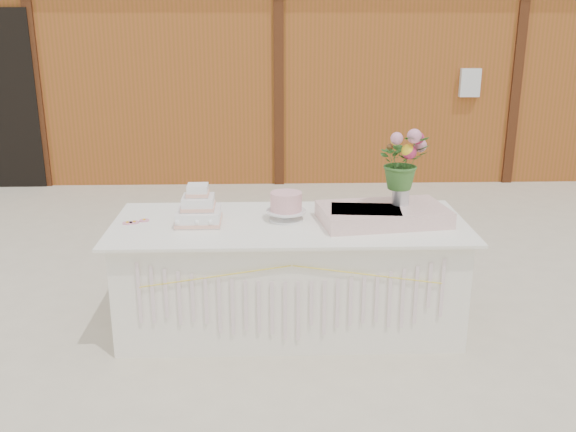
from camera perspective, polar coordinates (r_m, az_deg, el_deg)
The scene contains 9 objects.
ground at distance 4.65m, azimuth 0.12°, elevation -9.63°, with size 80.00×80.00×0.00m, color beige.
barn at distance 10.14m, azimuth -1.10°, elevation 14.99°, with size 12.60×4.60×3.30m.
cake_table at distance 4.48m, azimuth 0.12°, elevation -5.24°, with size 2.40×1.00×0.77m.
wedding_cake at distance 4.34m, azimuth -7.95°, elevation 0.51°, with size 0.30×0.30×0.27m.
pink_cake_stand at distance 4.36m, azimuth -0.17°, elevation 1.01°, with size 0.27×0.27×0.20m.
satin_runner at distance 4.39m, azimuth 8.43°, elevation 0.15°, with size 0.84×0.49×0.11m, color #FFD6CD.
flower_vase at distance 4.43m, azimuth 9.99°, elevation 2.04°, with size 0.12×0.12×0.16m, color silver.
bouquet at distance 4.37m, azimuth 10.17°, elevation 5.44°, with size 0.34×0.30×0.38m, color #396C2B.
loose_flowers at distance 4.58m, azimuth -12.94°, elevation 0.04°, with size 0.13×0.32×0.02m, color pink, non-canonical shape.
Camera 1 is at (-0.14, -4.13, 2.12)m, focal length 40.00 mm.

